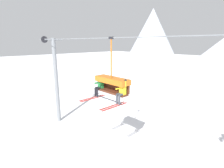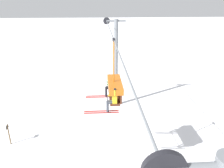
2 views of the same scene
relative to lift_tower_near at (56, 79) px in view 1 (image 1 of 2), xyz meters
The scene contains 7 objects.
ground_plane 8.34m from the lift_tower_near, ahead, with size 200.00×200.00×0.00m, color white.
mountain_peak_west 38.81m from the lift_tower_near, 111.24° to the left, with size 17.19×17.19×16.57m.
lift_tower_near is the anchor object (origin of this frame).
lift_cable 9.18m from the lift_tower_near, ahead, with size 18.80×0.05×0.05m.
chairlift_chair 8.57m from the lift_tower_near, ahead, with size 2.20×0.74×3.33m.
skier_green 7.68m from the lift_tower_near, ahead, with size 0.46×1.70×1.23m.
skier_yellow 9.44m from the lift_tower_near, ahead, with size 0.48×1.70×1.34m.
Camera 1 is at (8.12, -7.20, 7.63)m, focal length 28.00 mm.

